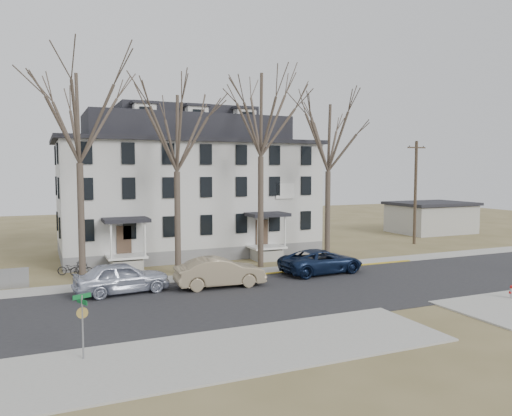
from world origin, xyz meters
name	(u,v)px	position (x,y,z in m)	size (l,w,h in m)	color
ground	(320,301)	(0.00, 0.00, 0.00)	(120.00, 120.00, 0.00)	olive
main_road	(301,293)	(0.00, 2.00, 0.00)	(120.00, 10.00, 0.04)	#27272A
far_sidewalk	(258,272)	(0.00, 8.00, 0.00)	(120.00, 2.00, 0.08)	#A09F97
near_sidewalk_left	(202,357)	(-8.00, -5.00, 0.00)	(20.00, 5.00, 0.08)	#A09F97
yellow_curb	(329,269)	(5.00, 7.10, 0.00)	(14.00, 0.25, 0.06)	gold
boarding_house	(188,188)	(-2.00, 17.95, 5.38)	(20.80, 12.36, 12.05)	slate
distant_building	(431,217)	(26.00, 20.00, 1.68)	(8.50, 6.50, 3.35)	#A09F97
tree_far_left	(78,112)	(-11.00, 9.80, 10.34)	(8.40, 8.40, 13.72)	#473B31
tree_mid_left	(176,128)	(-5.00, 9.80, 9.60)	(7.80, 7.80, 12.74)	#473B31
tree_center	(261,109)	(1.00, 9.80, 11.08)	(9.00, 9.00, 14.70)	#473B31
tree_mid_right	(328,133)	(6.50, 9.80, 9.60)	(7.80, 7.80, 12.74)	#473B31
utility_pole_far	(415,191)	(18.50, 14.00, 4.90)	(2.00, 0.28, 9.50)	#3D3023
car_silver	(122,278)	(-9.24, 5.76, 0.88)	(2.08, 5.18, 1.76)	silver
car_tan	(220,273)	(-3.74, 5.03, 0.86)	(1.83, 5.24, 1.73)	gray
car_navy	(321,262)	(3.71, 6.00, 0.79)	(2.63, 5.70, 1.58)	#0F1B37
bicycle_left	(71,269)	(-11.54, 12.05, 0.44)	(0.59, 1.68, 0.88)	black
bicycle_right	(82,270)	(-10.94, 11.41, 0.44)	(0.41, 1.47, 0.88)	black
fire_hydrant	(512,292)	(9.53, -3.79, 0.40)	(0.33, 0.31, 0.79)	#B7B7BA
street_sign	(82,316)	(-12.02, -3.64, 1.64)	(0.70, 0.70, 2.45)	gray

